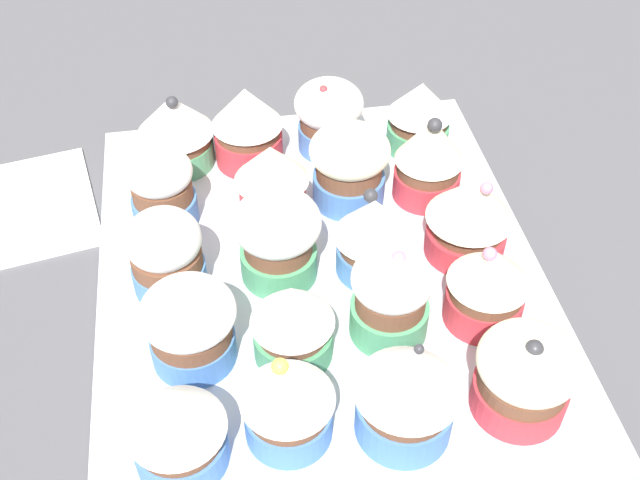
% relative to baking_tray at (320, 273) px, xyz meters
% --- Properties ---
extents(ground_plane, '(1.80, 1.80, 0.03)m').
position_rel_baking_tray_xyz_m(ground_plane, '(0.00, 0.00, -0.02)').
color(ground_plane, '#4C4C51').
extents(baking_tray, '(0.34, 0.41, 0.01)m').
position_rel_baking_tray_xyz_m(baking_tray, '(0.00, 0.00, 0.00)').
color(baking_tray, silver).
rests_on(baking_tray, ground_plane).
extents(cupcake_0, '(0.06, 0.06, 0.07)m').
position_rel_baking_tray_xyz_m(cupcake_0, '(-0.11, -0.15, 0.04)').
color(cupcake_0, '#477AC6').
rests_on(cupcake_0, baking_tray).
extents(cupcake_1, '(0.06, 0.06, 0.07)m').
position_rel_baking_tray_xyz_m(cupcake_1, '(-0.04, -0.14, 0.04)').
color(cupcake_1, '#477AC6').
rests_on(cupcake_1, baking_tray).
extents(cupcake_2, '(0.07, 0.07, 0.08)m').
position_rel_baking_tray_xyz_m(cupcake_2, '(0.03, -0.15, 0.05)').
color(cupcake_2, '#477AC6').
rests_on(cupcake_2, baking_tray).
extents(cupcake_3, '(0.06, 0.06, 0.07)m').
position_rel_baking_tray_xyz_m(cupcake_3, '(0.11, -0.14, 0.04)').
color(cupcake_3, '#D1333D').
rests_on(cupcake_3, baking_tray).
extents(cupcake_4, '(0.06, 0.06, 0.06)m').
position_rel_baking_tray_xyz_m(cupcake_4, '(-0.10, -0.07, 0.04)').
color(cupcake_4, '#477AC6').
rests_on(cupcake_4, baking_tray).
extents(cupcake_5, '(0.06, 0.06, 0.07)m').
position_rel_baking_tray_xyz_m(cupcake_5, '(-0.03, -0.08, 0.04)').
color(cupcake_5, '#4C9E6B').
rests_on(cupcake_5, baking_tray).
extents(cupcake_6, '(0.06, 0.06, 0.08)m').
position_rel_baking_tray_xyz_m(cupcake_6, '(0.04, -0.07, 0.04)').
color(cupcake_6, '#4C9E6B').
rests_on(cupcake_6, baking_tray).
extents(cupcake_7, '(0.06, 0.06, 0.07)m').
position_rel_baking_tray_xyz_m(cupcake_7, '(0.11, -0.07, 0.04)').
color(cupcake_7, '#D1333D').
rests_on(cupcake_7, baking_tray).
extents(cupcake_8, '(0.05, 0.05, 0.07)m').
position_rel_baking_tray_xyz_m(cupcake_8, '(-0.11, -0.00, 0.04)').
color(cupcake_8, '#477AC6').
rests_on(cupcake_8, baking_tray).
extents(cupcake_9, '(0.06, 0.06, 0.07)m').
position_rel_baking_tray_xyz_m(cupcake_9, '(-0.03, -0.00, 0.05)').
color(cupcake_9, '#4C9E6B').
rests_on(cupcake_9, baking_tray).
extents(cupcake_10, '(0.06, 0.06, 0.07)m').
position_rel_baking_tray_xyz_m(cupcake_10, '(0.04, -0.01, 0.04)').
color(cupcake_10, '#477AC6').
rests_on(cupcake_10, baking_tray).
extents(cupcake_11, '(0.07, 0.07, 0.08)m').
position_rel_baking_tray_xyz_m(cupcake_11, '(0.11, -0.00, 0.04)').
color(cupcake_11, '#D1333D').
rests_on(cupcake_11, baking_tray).
extents(cupcake_12, '(0.05, 0.05, 0.07)m').
position_rel_baking_tray_xyz_m(cupcake_12, '(-0.11, 0.07, 0.04)').
color(cupcake_12, '#477AC6').
rests_on(cupcake_12, baking_tray).
extents(cupcake_13, '(0.06, 0.06, 0.07)m').
position_rel_baking_tray_xyz_m(cupcake_13, '(-0.03, 0.06, 0.04)').
color(cupcake_13, '#D1333D').
rests_on(cupcake_13, baking_tray).
extents(cupcake_14, '(0.07, 0.07, 0.07)m').
position_rel_baking_tray_xyz_m(cupcake_14, '(0.04, 0.08, 0.04)').
color(cupcake_14, '#477AC6').
rests_on(cupcake_14, baking_tray).
extents(cupcake_15, '(0.06, 0.06, 0.08)m').
position_rel_baking_tray_xyz_m(cupcake_15, '(0.10, 0.07, 0.04)').
color(cupcake_15, '#D1333D').
rests_on(cupcake_15, baking_tray).
extents(cupcake_16, '(0.07, 0.07, 0.07)m').
position_rel_baking_tray_xyz_m(cupcake_16, '(-0.10, 0.15, 0.04)').
color(cupcake_16, '#4C9E6B').
rests_on(cupcake_16, baking_tray).
extents(cupcake_17, '(0.06, 0.06, 0.07)m').
position_rel_baking_tray_xyz_m(cupcake_17, '(-0.04, 0.14, 0.04)').
color(cupcake_17, '#D1333D').
rests_on(cupcake_17, baking_tray).
extents(cupcake_18, '(0.06, 0.06, 0.07)m').
position_rel_baking_tray_xyz_m(cupcake_18, '(0.03, 0.15, 0.04)').
color(cupcake_18, '#477AC6').
rests_on(cupcake_18, baking_tray).
extents(cupcake_19, '(0.06, 0.06, 0.07)m').
position_rel_baking_tray_xyz_m(cupcake_19, '(0.11, 0.14, 0.04)').
color(cupcake_19, '#4C9E6B').
rests_on(cupcake_19, baking_tray).
extents(napkin, '(0.13, 0.15, 0.01)m').
position_rel_baking_tray_xyz_m(napkin, '(-0.23, 0.12, -0.00)').
color(napkin, white).
rests_on(napkin, ground_plane).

